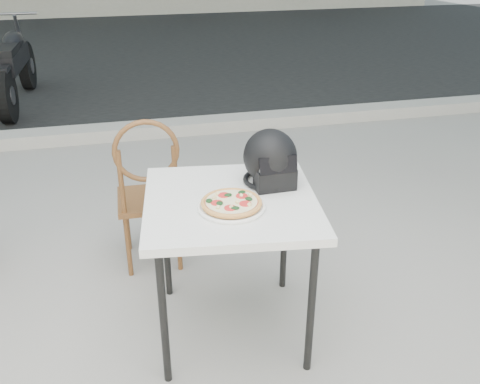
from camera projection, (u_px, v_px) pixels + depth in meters
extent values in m
plane|color=gray|center=(145.00, 353.00, 2.55)|extent=(80.00, 80.00, 0.00)
cube|color=black|center=(112.00, 53.00, 8.65)|extent=(30.00, 8.00, 0.00)
cube|color=#A09D96|center=(121.00, 132.00, 5.14)|extent=(30.00, 0.25, 0.12)
cube|color=white|center=(231.00, 203.00, 2.40)|extent=(0.86, 0.86, 0.04)
cylinder|color=black|center=(164.00, 318.00, 2.25)|extent=(0.04, 0.04, 0.69)
cylinder|color=black|center=(311.00, 308.00, 2.31)|extent=(0.04, 0.04, 0.69)
cylinder|color=black|center=(166.00, 240.00, 2.82)|extent=(0.04, 0.04, 0.69)
cylinder|color=black|center=(284.00, 233.00, 2.88)|extent=(0.04, 0.04, 0.69)
cylinder|color=white|center=(231.00, 207.00, 2.31)|extent=(0.37, 0.37, 0.01)
torus|color=white|center=(231.00, 206.00, 2.31)|extent=(0.39, 0.39, 0.02)
cylinder|color=#DE9C51|center=(231.00, 203.00, 2.30)|extent=(0.34, 0.34, 0.01)
torus|color=#DE9C51|center=(231.00, 202.00, 2.30)|extent=(0.35, 0.35, 0.02)
cylinder|color=red|center=(231.00, 202.00, 2.30)|extent=(0.30, 0.30, 0.00)
cylinder|color=#FFF5C3|center=(231.00, 202.00, 2.30)|extent=(0.30, 0.30, 0.00)
cylinder|color=red|center=(242.00, 196.00, 2.34)|extent=(0.07, 0.07, 0.00)
cylinder|color=red|center=(224.00, 195.00, 2.35)|extent=(0.07, 0.07, 0.00)
cylinder|color=red|center=(217.00, 203.00, 2.28)|extent=(0.07, 0.07, 0.00)
cylinder|color=red|center=(230.00, 208.00, 2.24)|extent=(0.07, 0.07, 0.00)
cylinder|color=red|center=(245.00, 204.00, 2.27)|extent=(0.07, 0.07, 0.00)
ellipsoid|color=#133415|center=(228.00, 195.00, 2.34)|extent=(0.05, 0.04, 0.01)
ellipsoid|color=#133415|center=(220.00, 203.00, 2.27)|extent=(0.04, 0.04, 0.01)
ellipsoid|color=#133415|center=(249.00, 199.00, 2.31)|extent=(0.04, 0.05, 0.01)
ellipsoid|color=#133415|center=(235.00, 208.00, 2.23)|extent=(0.04, 0.04, 0.01)
ellipsoid|color=#133415|center=(242.00, 192.00, 2.37)|extent=(0.05, 0.04, 0.01)
ellipsoid|color=#133415|center=(209.00, 201.00, 2.29)|extent=(0.04, 0.04, 0.01)
cylinder|color=#FBE699|center=(237.00, 202.00, 2.28)|extent=(0.02, 0.02, 0.02)
cylinder|color=#FBE699|center=(214.00, 197.00, 2.32)|extent=(0.02, 0.02, 0.02)
cylinder|color=#FBE699|center=(241.00, 195.00, 2.33)|extent=(0.02, 0.02, 0.02)
cylinder|color=#FBE699|center=(217.00, 193.00, 2.35)|extent=(0.02, 0.02, 0.02)
cylinder|color=#FBE699|center=(249.00, 204.00, 2.26)|extent=(0.02, 0.02, 0.02)
cylinder|color=#FBE699|center=(218.00, 207.00, 2.24)|extent=(0.02, 0.02, 0.02)
cylinder|color=#FBE699|center=(250.00, 195.00, 2.34)|extent=(0.02, 0.02, 0.02)
cylinder|color=#FBE699|center=(231.00, 207.00, 2.24)|extent=(0.02, 0.01, 0.02)
ellipsoid|color=black|center=(270.00, 157.00, 2.50)|extent=(0.26, 0.27, 0.26)
cube|color=black|center=(275.00, 179.00, 2.46)|extent=(0.19, 0.10, 0.10)
torus|color=black|center=(270.00, 179.00, 2.55)|extent=(0.26, 0.26, 0.02)
cube|color=black|center=(278.00, 165.00, 2.40)|extent=(0.18, 0.04, 0.08)
cube|color=brown|center=(149.00, 199.00, 3.10)|extent=(0.37, 0.37, 0.03)
cylinder|color=brown|center=(174.00, 216.00, 3.35)|extent=(0.03, 0.03, 0.40)
cylinder|color=brown|center=(127.00, 221.00, 3.29)|extent=(0.03, 0.03, 0.40)
cylinder|color=brown|center=(179.00, 240.00, 3.09)|extent=(0.03, 0.03, 0.40)
cylinder|color=brown|center=(128.00, 246.00, 3.04)|extent=(0.03, 0.03, 0.40)
cylinder|color=brown|center=(175.00, 179.00, 2.91)|extent=(0.03, 0.03, 0.38)
cylinder|color=brown|center=(121.00, 183.00, 2.85)|extent=(0.03, 0.03, 0.38)
torus|color=brown|center=(146.00, 151.00, 2.81)|extent=(0.35, 0.04, 0.35)
cylinder|color=black|center=(27.00, 66.00, 6.60)|extent=(0.14, 0.57, 0.57)
cylinder|color=slate|center=(27.00, 66.00, 6.60)|extent=(0.14, 0.19, 0.19)
cylinder|color=black|center=(6.00, 96.00, 5.44)|extent=(0.14, 0.57, 0.57)
cylinder|color=slate|center=(6.00, 96.00, 5.44)|extent=(0.14, 0.19, 0.19)
cube|color=black|center=(14.00, 58.00, 5.91)|extent=(0.21, 1.00, 0.21)
ellipsoid|color=black|center=(13.00, 41.00, 5.97)|extent=(0.23, 0.40, 0.21)
cube|color=black|center=(6.00, 50.00, 5.60)|extent=(0.21, 0.48, 0.08)
cylinder|color=slate|center=(21.00, 42.00, 6.40)|extent=(0.05, 0.31, 0.68)
cylinder|color=slate|center=(14.00, 14.00, 6.15)|extent=(0.49, 0.05, 0.03)
cube|color=black|center=(2.00, 69.00, 5.33)|extent=(0.14, 0.21, 0.05)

